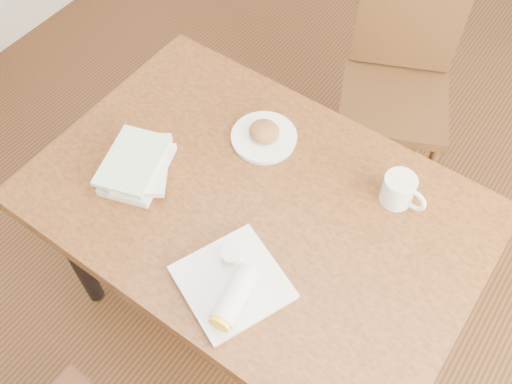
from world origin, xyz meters
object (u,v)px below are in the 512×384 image
Objects in this scene: coffee_mug at (400,190)px; plate_burrito at (233,286)px; book_stack at (138,165)px; chair_far at (399,73)px; table at (256,216)px; plate_scone at (264,135)px.

coffee_mug reaches higher than plate_burrito.
coffee_mug is 0.55m from plate_burrito.
coffee_mug reaches higher than book_stack.
chair_far reaches higher than coffee_mug.
table is 6.25× the size of plate_scone.
chair_far is (0.03, 0.93, -0.12)m from table.
table is at bearing 18.24° from book_stack.
plate_scone is at bearing 116.10° from plate_burrito.
plate_burrito is at bearing -85.95° from chair_far.
chair_far is at bearing 88.18° from table.
plate_burrito is at bearing -66.61° from table.
table is 1.36× the size of chair_far.
plate_burrito is (-0.22, -0.51, -0.02)m from coffee_mug.
plate_scone is at bearing 53.86° from book_stack.
book_stack is at bearing -126.14° from plate_scone.
chair_far is 0.79m from coffee_mug.
book_stack is at bearing -161.76° from table.
table is 4.54× the size of book_stack.
plate_scone is (-0.12, 0.21, 0.10)m from table.
coffee_mug is (0.33, 0.24, 0.13)m from table.
coffee_mug is at bearing -66.41° from chair_far.
plate_scone is 0.62× the size of plate_burrito.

